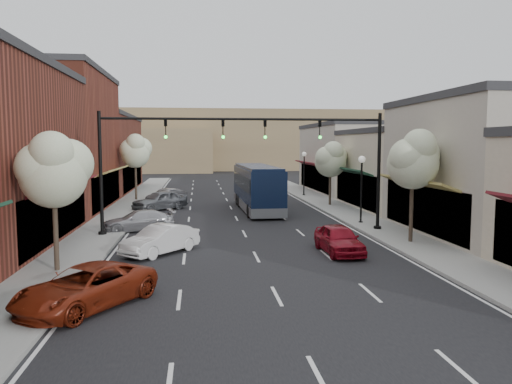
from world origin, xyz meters
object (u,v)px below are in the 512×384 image
object	(u,v)px
lamp_post_near	(362,178)
parked_car_d	(160,200)
parked_car_a	(86,287)
signal_mast_left	(144,154)
coach_bus	(257,187)
tree_right_near	(414,159)
parked_car_e	(166,196)
tree_left_far	(136,151)
parked_car_c	(139,221)
red_hatchback	(339,239)
lamp_post_far	(304,166)
tree_left_near	(54,169)
tree_right_far	(331,159)
signal_mast_right	(340,154)
parked_car_b	(160,240)

from	to	relation	value
lamp_post_near	parked_car_d	xyz separation A→B (m)	(-13.45, 8.74, -2.23)
lamp_post_near	parked_car_a	size ratio (longest dim) A/B	0.92
signal_mast_left	parked_car_a	size ratio (longest dim) A/B	1.70
lamp_post_near	coach_bus	xyz separation A→B (m)	(-5.85, 7.72, -1.17)
tree_right_near	parked_car_d	size ratio (longest dim) A/B	1.32
parked_car_e	parked_car_a	bearing A→B (deg)	-49.44
signal_mast_left	tree_left_far	distance (m)	18.14
signal_mast_left	parked_car_c	bearing A→B (deg)	109.02
parked_car_a	parked_car_c	world-z (taller)	parked_car_a
parked_car_c	parked_car_a	bearing A→B (deg)	-15.01
red_hatchback	parked_car_c	xyz separation A→B (m)	(-10.19, 7.36, -0.07)
parked_car_c	coach_bus	bearing A→B (deg)	121.33
lamp_post_far	coach_bus	distance (m)	11.45
tree_left_near	lamp_post_far	bearing A→B (deg)	60.22
tree_right_far	red_hatchback	distance (m)	18.46
tree_left_near	coach_bus	distance (m)	21.07
tree_left_near	lamp_post_near	world-z (taller)	tree_left_near
tree_left_far	coach_bus	distance (m)	13.10
red_hatchback	signal_mast_right	bearing A→B (deg)	71.78
parked_car_a	parked_car_c	size ratio (longest dim) A/B	1.13
signal_mast_left	parked_car_d	xyz separation A→B (m)	(-0.03, 11.24, -3.85)
red_hatchback	parked_car_d	size ratio (longest dim) A/B	0.89
parked_car_a	parked_car_e	world-z (taller)	parked_car_a
parked_car_b	parked_car_d	xyz separation A→B (m)	(-1.22, 16.04, 0.09)
tree_left_near	signal_mast_right	bearing A→B (deg)	30.14
tree_right_near	lamp_post_far	bearing A→B (deg)	91.30
coach_bus	parked_car_e	distance (m)	9.28
parked_car_c	parked_car_d	size ratio (longest dim) A/B	0.94
tree_left_far	parked_car_c	world-z (taller)	tree_left_far
signal_mast_left	tree_right_near	size ratio (longest dim) A/B	1.38
lamp_post_far	parked_car_c	size ratio (longest dim) A/B	1.04
lamp_post_near	parked_car_d	size ratio (longest dim) A/B	0.98
signal_mast_left	parked_car_a	xyz separation A→B (m)	(-0.58, -12.50, -3.95)
signal_mast_left	tree_left_near	bearing A→B (deg)	-108.10
tree_left_far	parked_car_c	distance (m)	16.87
signal_mast_left	lamp_post_far	size ratio (longest dim) A/B	1.85
tree_right_near	parked_car_c	size ratio (longest dim) A/B	1.40
tree_left_near	parked_car_a	size ratio (longest dim) A/B	1.18
tree_left_near	red_hatchback	size ratio (longest dim) A/B	1.41
parked_car_a	signal_mast_right	bearing A→B (deg)	81.63
lamp_post_far	parked_car_c	xyz separation A→B (m)	(-14.00, -18.32, -2.39)
tree_left_near	parked_car_d	size ratio (longest dim) A/B	1.26
signal_mast_right	signal_mast_left	xyz separation A→B (m)	(-11.24, 0.00, 0.00)
parked_car_b	tree_left_near	bearing A→B (deg)	-99.67
lamp_post_near	red_hatchback	xyz separation A→B (m)	(-3.81, -8.18, -2.32)
signal_mast_right	tree_left_far	size ratio (longest dim) A/B	1.34
tree_right_far	red_hatchback	bearing A→B (deg)	-103.88
lamp_post_near	parked_car_b	size ratio (longest dim) A/B	1.08
tree_left_far	red_hatchback	world-z (taller)	tree_left_far
signal_mast_left	red_hatchback	distance (m)	11.84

